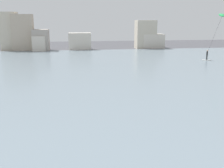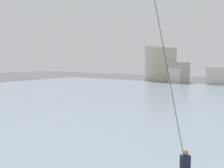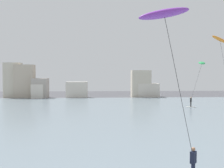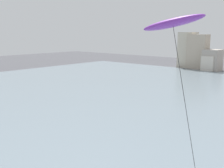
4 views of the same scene
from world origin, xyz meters
The scene contains 5 objects.
water_bay centered at (0.00, 30.57, 0.05)m, with size 84.00×52.00×0.10m, color slate.
far_shore_buildings centered at (-4.76, 58.28, 2.91)m, with size 35.33×5.67×7.99m.
kitesurfer_orange centered at (21.22, 38.69, 10.14)m, with size 4.65×2.95×11.48m.
kitesurfer_green centered at (17.87, 38.22, 6.48)m, with size 3.09×3.33×7.44m.
kitesurfer_purple centered at (5.40, 11.25, 7.44)m, with size 3.67×1.71×8.77m.
Camera 3 is at (2.04, -1.22, 5.40)m, focal length 41.39 mm.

